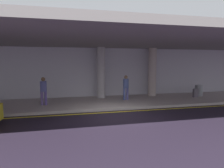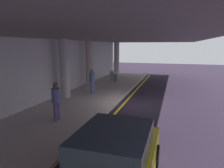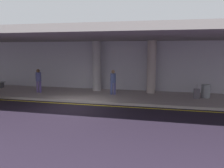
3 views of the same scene
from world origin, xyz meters
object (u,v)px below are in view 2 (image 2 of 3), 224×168
object	(u,v)px
support_column_left_mid	(65,69)
car_yellow_taxi	(113,163)
support_column_right_mid	(117,58)
person_waiting_for_ride	(56,99)
suitcase_upright_primary	(116,78)
trash_bin_steel	(113,75)
support_column_center	(90,64)
traveler_with_luggage	(92,80)

from	to	relation	value
support_column_left_mid	car_yellow_taxi	world-z (taller)	support_column_left_mid
support_column_right_mid	person_waiting_for_ride	world-z (taller)	support_column_right_mid
suitcase_upright_primary	trash_bin_steel	bearing A→B (deg)	18.33
trash_bin_steel	suitcase_upright_primary	bearing A→B (deg)	-143.21
support_column_right_mid	person_waiting_for_ride	bearing A→B (deg)	-173.78
suitcase_upright_primary	trash_bin_steel	world-z (taller)	suitcase_upright_primary
support_column_center	suitcase_upright_primary	distance (m)	3.53
support_column_center	car_yellow_taxi	size ratio (longest dim) A/B	0.89
support_column_left_mid	traveler_with_luggage	size ratio (longest dim) A/B	2.17
support_column_left_mid	trash_bin_steel	xyz separation A→B (m)	(7.48, -0.93, -1.40)
traveler_with_luggage	suitcase_upright_primary	xyz separation A→B (m)	(5.37, -0.15, -0.65)
support_column_center	support_column_right_mid	distance (m)	8.00
car_yellow_taxi	trash_bin_steel	size ratio (longest dim) A/B	4.82
trash_bin_steel	traveler_with_luggage	bearing A→B (deg)	-177.16
traveler_with_luggage	trash_bin_steel	xyz separation A→B (m)	(5.97, 0.30, -0.54)
support_column_left_mid	support_column_center	distance (m)	4.00
support_column_right_mid	trash_bin_steel	size ratio (longest dim) A/B	4.29
car_yellow_taxi	suitcase_upright_primary	xyz separation A→B (m)	(14.14, 3.98, -0.25)
support_column_center	suitcase_upright_primary	world-z (taller)	support_column_center
car_yellow_taxi	suitcase_upright_primary	world-z (taller)	car_yellow_taxi
car_yellow_taxi	support_column_center	bearing A→B (deg)	-156.35
support_column_right_mid	car_yellow_taxi	world-z (taller)	support_column_right_mid
support_column_right_mid	trash_bin_steel	world-z (taller)	support_column_right_mid
support_column_left_mid	suitcase_upright_primary	world-z (taller)	support_column_left_mid
support_column_left_mid	support_column_center	xyz separation A→B (m)	(4.00, 0.00, 0.00)
person_waiting_for_ride	traveler_with_luggage	bearing A→B (deg)	152.94
support_column_left_mid	suitcase_upright_primary	size ratio (longest dim) A/B	4.06
support_column_left_mid	car_yellow_taxi	size ratio (longest dim) A/B	0.89
support_column_center	trash_bin_steel	bearing A→B (deg)	-14.90
suitcase_upright_primary	support_column_left_mid	bearing A→B (deg)	150.22
support_column_center	trash_bin_steel	distance (m)	3.87
car_yellow_taxi	support_column_right_mid	bearing A→B (deg)	-166.25
support_column_center	car_yellow_taxi	bearing A→B (deg)	-154.57
support_column_left_mid	support_column_right_mid	world-z (taller)	same
support_column_center	car_yellow_taxi	distance (m)	12.53
support_column_right_mid	person_waiting_for_ride	xyz separation A→B (m)	(-15.80, -1.72, -0.86)
traveler_with_luggage	support_column_left_mid	bearing A→B (deg)	-11.68
traveler_with_luggage	suitcase_upright_primary	distance (m)	5.41
support_column_left_mid	support_column_right_mid	size ratio (longest dim) A/B	1.00
suitcase_upright_primary	car_yellow_taxi	bearing A→B (deg)	177.24
support_column_left_mid	traveler_with_luggage	bearing A→B (deg)	-38.99
support_column_center	trash_bin_steel	size ratio (longest dim) A/B	4.29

